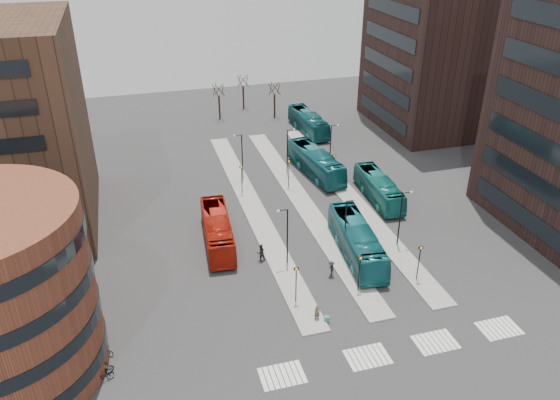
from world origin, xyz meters
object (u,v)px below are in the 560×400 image
object	(u,v)px
teal_bus_a	(357,241)
teal_bus_d	(308,122)
commuter_c	(331,269)
bicycle_mid	(102,371)
red_bus	(217,230)
teal_bus_c	(379,188)
teal_bus_b	(316,162)
bicycle_near	(102,377)
commuter_b	(356,254)
suitcase	(327,319)
traveller	(317,313)
commuter_a	(261,253)
bicycle_far	(102,352)

from	to	relation	value
teal_bus_a	teal_bus_d	xyz separation A→B (m)	(6.50, 34.40, -0.10)
commuter_c	bicycle_mid	xyz separation A→B (m)	(-21.06, -7.29, -0.25)
red_bus	teal_bus_c	bearing A→B (deg)	16.53
teal_bus_b	bicycle_near	world-z (taller)	teal_bus_b
commuter_c	bicycle_near	bearing A→B (deg)	-63.13
commuter_c	bicycle_mid	distance (m)	22.29
commuter_b	suitcase	bearing A→B (deg)	163.70
teal_bus_a	bicycle_near	world-z (taller)	teal_bus_a
commuter_b	teal_bus_c	bearing A→B (deg)	-13.40
commuter_b	bicycle_near	bearing A→B (deg)	132.32
teal_bus_b	teal_bus_d	size ratio (longest dim) A/B	1.07
teal_bus_d	commuter_c	world-z (taller)	teal_bus_d
bicycle_mid	traveller	bearing A→B (deg)	-107.59
teal_bus_b	commuter_a	bearing A→B (deg)	-131.43
bicycle_mid	commuter_c	bearing A→B (deg)	-93.70
traveller	teal_bus_a	bearing A→B (deg)	43.77
commuter_a	commuter_b	bearing A→B (deg)	157.29
teal_bus_a	teal_bus_b	xyz separation A→B (m)	(2.41, 19.29, 0.01)
bicycle_near	teal_bus_d	bearing A→B (deg)	-52.75
teal_bus_a	teal_bus_c	bearing A→B (deg)	60.85
teal_bus_c	commuter_b	bearing A→B (deg)	-121.59
teal_bus_d	bicycle_mid	bearing A→B (deg)	-128.47
teal_bus_d	commuter_a	distance (m)	36.40
teal_bus_b	teal_bus_d	distance (m)	15.66
bicycle_mid	teal_bus_c	bearing A→B (deg)	-80.33
teal_bus_c	bicycle_near	bearing A→B (deg)	-144.13
suitcase	traveller	world-z (taller)	traveller
teal_bus_d	bicycle_far	size ratio (longest dim) A/B	6.51
teal_bus_d	commuter_c	size ratio (longest dim) A/B	7.16
commuter_b	commuter_c	world-z (taller)	commuter_b
suitcase	red_bus	bearing A→B (deg)	129.83
teal_bus_b	bicycle_far	distance (m)	38.34
commuter_c	bicycle_mid	bearing A→B (deg)	-64.42
traveller	commuter_a	size ratio (longest dim) A/B	0.83
suitcase	teal_bus_d	xyz separation A→B (m)	(12.92, 43.19, 1.32)
teal_bus_d	bicycle_mid	world-z (taller)	teal_bus_d
teal_bus_d	suitcase	bearing A→B (deg)	-109.94
commuter_c	red_bus	bearing A→B (deg)	-126.72
teal_bus_b	traveller	xyz separation A→B (m)	(-9.55, -27.63, -0.95)
suitcase	bicycle_far	distance (m)	18.38
commuter_b	bicycle_far	bearing A→B (deg)	126.49
teal_bus_a	traveller	world-z (taller)	teal_bus_a
traveller	bicycle_far	world-z (taller)	traveller
teal_bus_b	red_bus	bearing A→B (deg)	-146.86
teal_bus_a	bicycle_near	size ratio (longest dim) A/B	6.81
red_bus	teal_bus_d	xyz separation A→B (m)	(19.56, 28.27, 0.01)
teal_bus_a	bicycle_far	xyz separation A→B (m)	(-24.76, -7.74, -1.23)
bicycle_near	teal_bus_c	bearing A→B (deg)	-74.77
traveller	teal_bus_b	bearing A→B (deg)	65.23
red_bus	teal_bus_a	size ratio (longest dim) A/B	0.93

